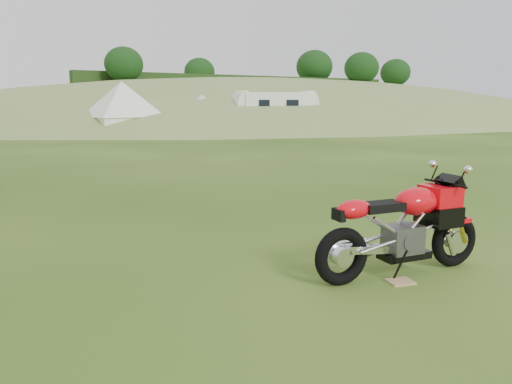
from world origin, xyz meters
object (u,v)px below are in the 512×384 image
tent_right (202,111)px  plywood_board (400,282)px  sport_motorcycle (402,221)px  tent_mid (123,109)px  caravan (274,112)px

tent_right → plywood_board: bearing=-114.9°
sport_motorcycle → tent_mid: bearing=88.1°
sport_motorcycle → tent_right: 24.33m
sport_motorcycle → tent_right: bearing=77.4°
tent_mid → tent_right: (4.65, 0.30, -0.21)m
tent_mid → caravan: size_ratio=0.64×
sport_motorcycle → tent_right: tent_right is taller
plywood_board → caravan: bearing=58.6°
sport_motorcycle → plywood_board: sport_motorcycle is taller
sport_motorcycle → tent_right: (8.88, 22.64, 0.58)m
plywood_board → caravan: size_ratio=0.05×
tent_right → sport_motorcycle: bearing=-114.7°
plywood_board → tent_mid: size_ratio=0.08×
tent_mid → caravan: bearing=-16.5°
plywood_board → tent_right: bearing=68.4°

